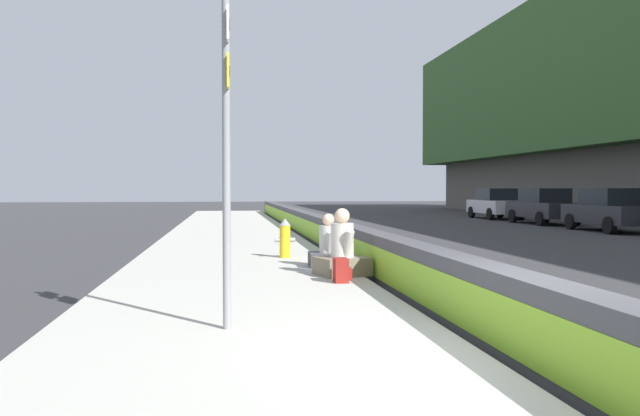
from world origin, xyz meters
name	(u,v)px	position (x,y,z in m)	size (l,w,h in m)	color
ground_plane	(533,367)	(0.00, 0.00, 0.00)	(160.00, 160.00, 0.00)	#353538
sidewalk_strip	(250,371)	(0.00, 2.65, 0.07)	(80.00, 4.40, 0.14)	#B5B2A8
jersey_barrier	(533,322)	(0.00, 0.00, 0.42)	(76.00, 0.45, 0.85)	#47474C
route_sign_post	(227,140)	(1.45, 2.84, 2.21)	(0.44, 0.09, 3.60)	gray
fire_hydrant	(285,238)	(8.66, 1.54, 0.59)	(0.26, 0.46, 0.88)	gold
seated_person_foreground	(342,254)	(5.58, 0.80, 0.51)	(0.95, 1.03, 1.20)	#706651
seated_person_middle	(328,250)	(6.83, 0.85, 0.47)	(0.67, 0.77, 1.05)	#424247
backpack	(341,271)	(4.71, 0.97, 0.33)	(0.32, 0.28, 0.40)	maroon
parked_car_fourth	(610,210)	(17.58, -12.13, 0.86)	(4.57, 2.09, 1.71)	#28282D
parked_car_midline	(544,206)	(23.03, -12.19, 0.86)	(4.51, 1.98, 1.71)	#28282D
parked_car_far	(496,204)	(28.48, -12.18, 0.86)	(4.56, 2.06, 1.71)	silver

